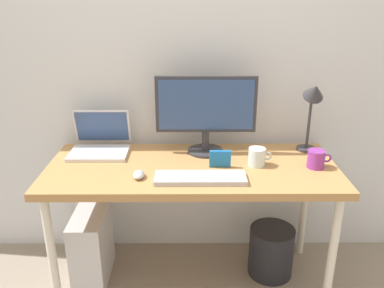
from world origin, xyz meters
The scene contains 13 objects.
ground_plane centered at (0.00, 0.00, 0.00)m, with size 6.00×6.00×0.00m, color gray.
back_wall centered at (0.00, 0.38, 1.30)m, with size 4.40×0.04×2.60m, color silver.
desk centered at (0.00, 0.00, 0.67)m, with size 1.51×0.63×0.73m.
monitor centered at (0.08, 0.18, 0.98)m, with size 0.55×0.20×0.43m.
laptop centered at (-0.52, 0.20, 0.79)m, with size 0.32×0.27×0.23m.
desk_lamp centered at (0.66, 0.18, 1.02)m, with size 0.11×0.16×0.42m.
keyboard centered at (0.04, -0.18, 0.74)m, with size 0.44×0.14×0.02m, color #B2B2B7.
mouse centered at (-0.26, -0.15, 0.75)m, with size 0.06×0.09×0.03m, color #B2B2B7.
coffee_mug centered at (0.64, -0.03, 0.78)m, with size 0.12×0.09×0.09m.
glass_cup centered at (0.34, 0.00, 0.78)m, with size 0.12×0.09×0.09m.
photo_frame centered at (0.14, -0.02, 0.78)m, with size 0.11×0.02×0.09m, color #1E72BF.
computer_tower centered at (-0.58, 0.03, 0.21)m, with size 0.18×0.36×0.42m, color silver.
wastebasket centered at (0.47, 0.06, 0.15)m, with size 0.26×0.26×0.30m, color #232328.
Camera 1 is at (-0.01, -1.91, 1.58)m, focal length 37.40 mm.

